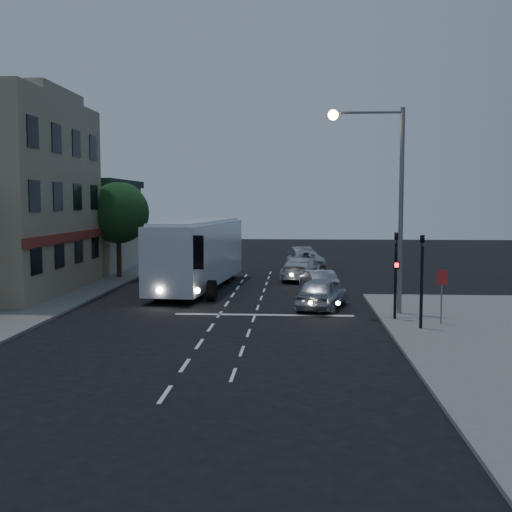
# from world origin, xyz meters

# --- Properties ---
(ground) EXTENTS (120.00, 120.00, 0.00)m
(ground) POSITION_xyz_m (0.00, 0.00, 0.00)
(ground) COLOR black
(sidewalk_far) EXTENTS (12.00, 50.00, 0.12)m
(sidewalk_far) POSITION_xyz_m (-13.00, 8.00, 0.06)
(sidewalk_far) COLOR slate
(sidewalk_far) RESTS_ON ground
(road_markings) EXTENTS (8.00, 30.55, 0.01)m
(road_markings) POSITION_xyz_m (1.29, 3.31, 0.00)
(road_markings) COLOR silver
(road_markings) RESTS_ON ground
(tour_bus) EXTENTS (3.89, 13.19, 3.99)m
(tour_bus) POSITION_xyz_m (-2.21, 10.37, 2.15)
(tour_bus) COLOR silver
(tour_bus) RESTS_ON ground
(car_suv) EXTENTS (2.92, 4.77, 1.52)m
(car_suv) POSITION_xyz_m (4.65, 3.80, 0.76)
(car_suv) COLOR #A0A4AF
(car_suv) RESTS_ON ground
(car_sedan_a) EXTENTS (2.12, 4.22, 1.33)m
(car_sedan_a) POSITION_xyz_m (4.66, 8.76, 0.66)
(car_sedan_a) COLOR #A2A0B4
(car_sedan_a) RESTS_ON ground
(car_sedan_b) EXTENTS (2.89, 5.38, 1.48)m
(car_sedan_b) POSITION_xyz_m (3.73, 14.95, 0.74)
(car_sedan_b) COLOR silver
(car_sedan_b) RESTS_ON ground
(car_sedan_c) EXTENTS (2.87, 5.73, 1.56)m
(car_sedan_c) POSITION_xyz_m (4.09, 19.98, 0.78)
(car_sedan_c) COLOR #AEAEB1
(car_sedan_c) RESTS_ON ground
(car_extra) EXTENTS (2.41, 4.56, 1.43)m
(car_extra) POSITION_xyz_m (3.75, 25.36, 0.72)
(car_extra) COLOR gray
(car_extra) RESTS_ON ground
(traffic_signal_main) EXTENTS (0.25, 0.35, 4.10)m
(traffic_signal_main) POSITION_xyz_m (7.60, 0.78, 2.42)
(traffic_signal_main) COLOR black
(traffic_signal_main) RESTS_ON sidewalk_near
(traffic_signal_side) EXTENTS (0.18, 0.15, 4.10)m
(traffic_signal_side) POSITION_xyz_m (8.30, -1.20, 2.42)
(traffic_signal_side) COLOR black
(traffic_signal_side) RESTS_ON sidewalk_near
(regulatory_sign) EXTENTS (0.45, 0.12, 2.20)m
(regulatory_sign) POSITION_xyz_m (9.30, -0.24, 1.60)
(regulatory_sign) COLOR slate
(regulatory_sign) RESTS_ON sidewalk_near
(streetlight) EXTENTS (3.32, 0.44, 9.00)m
(streetlight) POSITION_xyz_m (7.34, 2.20, 5.73)
(streetlight) COLOR slate
(streetlight) RESTS_ON sidewalk_near
(low_building_north) EXTENTS (9.40, 9.40, 6.50)m
(low_building_north) POSITION_xyz_m (-13.50, 20.00, 3.39)
(low_building_north) COLOR tan
(low_building_north) RESTS_ON sidewalk_far
(street_tree) EXTENTS (4.00, 4.00, 6.20)m
(street_tree) POSITION_xyz_m (-8.21, 15.02, 4.50)
(street_tree) COLOR black
(street_tree) RESTS_ON sidewalk_far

